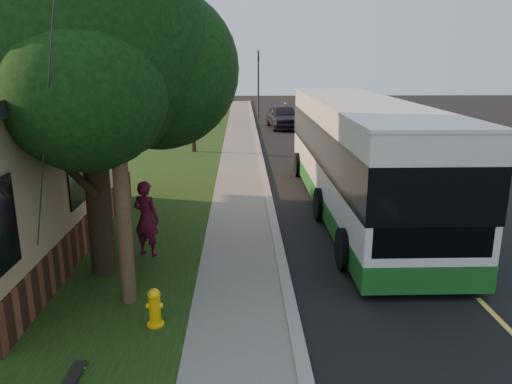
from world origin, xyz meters
TOP-DOWN VIEW (x-y plane):
  - ground at (0.00, 0.00)m, footprint 120.00×120.00m
  - road at (4.00, 10.00)m, footprint 8.00×80.00m
  - curb at (0.00, 10.00)m, footprint 0.25×80.00m
  - sidewalk at (-1.00, 10.00)m, footprint 2.00×80.00m
  - grass_verge at (-4.50, 10.00)m, footprint 5.00×80.00m
  - fire_hydrant at (-2.60, 0.00)m, footprint 0.32×0.32m
  - utility_pole at (-3.31, 0.99)m, footprint 2.86×3.21m
  - leafy_tree at (-4.17, 2.65)m, footprint 6.30×6.00m
  - bare_tree_near at (-3.50, 18.00)m, footprint 1.38×1.21m
  - bare_tree_far at (-3.00, 30.00)m, footprint 1.38×1.21m
  - traffic_signal at (0.50, 34.00)m, footprint 0.18×0.22m
  - transit_bus at (2.86, 7.46)m, footprint 3.08×13.32m
  - skateboarder at (-3.35, 3.49)m, footprint 0.83×0.72m
  - skateboard_main at (-3.61, -1.62)m, footprint 0.22×0.82m
  - distant_car at (2.08, 27.53)m, footprint 2.39×5.16m

SIDE VIEW (x-z plane):
  - ground at x=0.00m, z-range 0.00..0.00m
  - road at x=4.00m, z-range 0.00..0.01m
  - grass_verge at x=-4.50m, z-range 0.00..0.07m
  - sidewalk at x=-1.00m, z-range 0.00..0.08m
  - curb at x=0.00m, z-range 0.00..0.12m
  - skateboard_main at x=-3.61m, z-range 0.09..0.17m
  - fire_hydrant at x=-2.60m, z-range 0.06..0.80m
  - distant_car at x=2.08m, z-range 0.00..1.71m
  - skateboarder at x=-3.35m, z-range 0.07..2.00m
  - transit_bus at x=2.86m, z-range 0.12..3.72m
  - bare_tree_far at x=-3.00m, z-range -0.01..4.02m
  - bare_tree_near at x=-3.50m, z-range 0.00..4.30m
  - traffic_signal at x=0.50m, z-range 0.41..5.91m
  - utility_pole at x=-3.31m, z-range 0.10..9.17m
  - leafy_tree at x=-4.17m, z-range 1.27..9.07m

